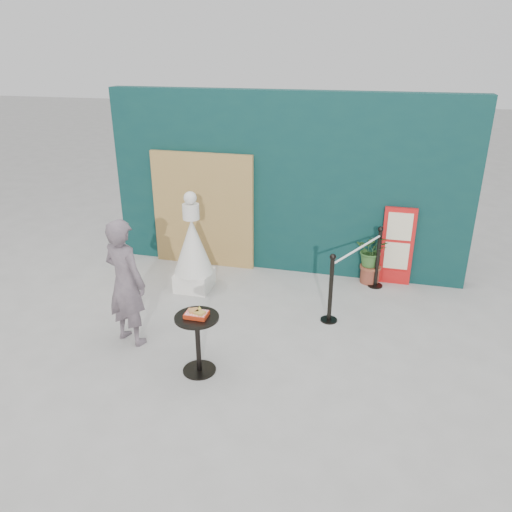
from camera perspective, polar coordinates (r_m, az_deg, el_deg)
name	(u,v)px	position (r m, az deg, el deg)	size (l,w,h in m)	color
ground	(231,369)	(6.24, -2.82, -12.72)	(60.00, 60.00, 0.00)	#ADAAA5
back_wall	(285,184)	(8.40, 3.35, 8.18)	(6.00, 0.30, 3.00)	#0A2E2F
bamboo_fence	(203,210)	(8.72, -6.09, 5.21)	(1.80, 0.08, 2.00)	tan
woman	(125,283)	(6.56, -14.70, -2.95)	(0.62, 0.41, 1.70)	slate
menu_board	(397,246)	(8.34, 15.85, 1.06)	(0.50, 0.07, 1.30)	red
statue	(193,251)	(7.90, -7.22, 0.62)	(0.63, 0.63, 1.62)	white
cafe_table	(198,335)	(5.96, -6.69, -8.99)	(0.52, 0.52, 0.75)	black
food_basket	(197,314)	(5.81, -6.79, -6.56)	(0.26, 0.19, 0.11)	#B02D12
planter	(372,254)	(8.32, 13.08, 0.18)	(0.51, 0.44, 0.86)	brown
stanchion_barrier	(356,273)	(7.61, 11.34, -1.90)	(0.84, 1.54, 1.03)	black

